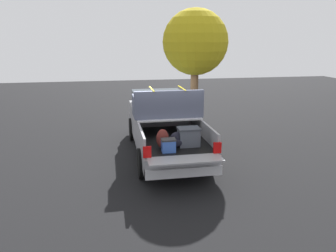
# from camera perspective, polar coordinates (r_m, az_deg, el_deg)

# --- Properties ---
(ground_plane) EXTENTS (40.00, 40.00, 0.00)m
(ground_plane) POSITION_cam_1_polar(r_m,az_deg,el_deg) (10.69, -0.58, -4.88)
(ground_plane) COLOR black
(pickup_truck) EXTENTS (6.05, 2.06, 2.23)m
(pickup_truck) POSITION_cam_1_polar(r_m,az_deg,el_deg) (10.73, -0.90, 0.56)
(pickup_truck) COLOR gray
(pickup_truck) RESTS_ON ground_plane
(tree_background) EXTENTS (2.20, 2.20, 4.66)m
(tree_background) POSITION_cam_1_polar(r_m,az_deg,el_deg) (11.21, 4.82, 14.34)
(tree_background) COLOR brown
(tree_background) RESTS_ON ground_plane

